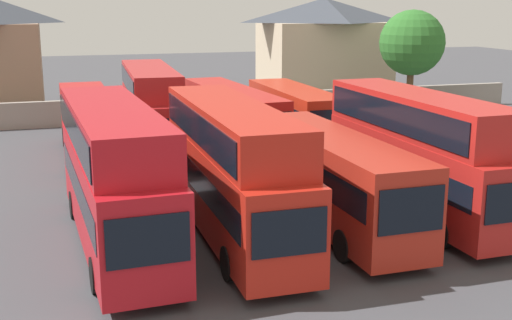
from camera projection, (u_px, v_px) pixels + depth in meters
ground at (186, 139)px, 41.85m from camera, size 140.00×140.00×0.00m
depot_boundary_wall at (167, 109)px, 47.89m from camera, size 56.00×0.50×1.80m
bus_1 at (114, 169)px, 23.09m from camera, size 3.12×12.14×4.93m
bus_2 at (232, 164)px, 23.94m from camera, size 2.60×11.99×4.86m
bus_3 at (333, 175)px, 25.30m from camera, size 2.76×11.34×3.52m
bus_4 at (418, 148)px, 26.51m from camera, size 2.75×11.38×4.90m
bus_5 at (88, 122)px, 36.35m from camera, size 2.66×11.73×3.54m
bus_6 at (151, 105)px, 37.73m from camera, size 3.05×11.41×4.81m
bus_7 at (232, 114)px, 38.79m from camera, size 3.28×12.09×3.53m
bus_8 at (295, 113)px, 39.74m from camera, size 2.70×10.52×3.41m
house_terrace_centre at (324, 49)px, 57.82m from camera, size 10.70×7.54×8.68m
tree_behind_wall at (412, 43)px, 50.22m from camera, size 4.90×4.90×7.82m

